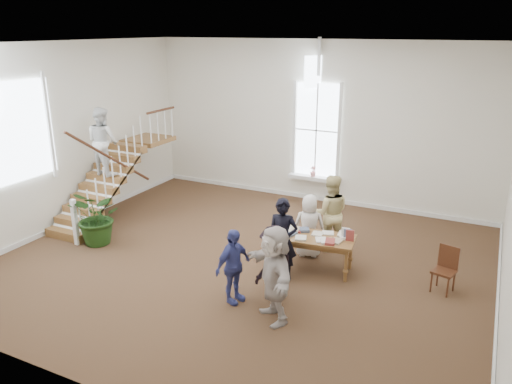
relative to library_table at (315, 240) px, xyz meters
The scene contains 12 objects.
ground 1.67m from the library_table, behind, with size 10.00×10.00×0.00m, color #44311A.
room_shell 4.40m from the library_table, 110.05° to the left, with size 10.49×10.00×10.00m.
staircase 5.95m from the library_table, behind, with size 1.10×4.10×2.92m.
library_table is the anchor object (origin of this frame).
police_officer 0.82m from the library_table, 124.43° to the right, with size 0.61×0.40×1.68m, color black.
elderly_woman 0.69m from the library_table, 120.62° to the left, with size 0.69×0.45×1.40m, color silver.
person_yellow 1.11m from the library_table, 92.66° to the left, with size 0.85×0.66×1.75m, color beige.
woman_cluster_a 2.05m from the library_table, 116.07° to the right, with size 0.83×0.35×1.42m, color #383F87.
woman_cluster_b 1.43m from the library_table, 102.25° to the right, with size 0.92×0.53×1.43m, color black.
woman_cluster_c 2.05m from the library_table, 90.08° to the right, with size 1.59×0.51×1.72m, color beige.
floor_plant 5.00m from the library_table, 168.94° to the right, with size 1.20×1.04×1.33m, color #1C3C13.
side_chair 2.53m from the library_table, ahead, with size 0.47×0.47×0.90m.
Camera 1 is at (4.52, -8.66, 4.80)m, focal length 35.00 mm.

